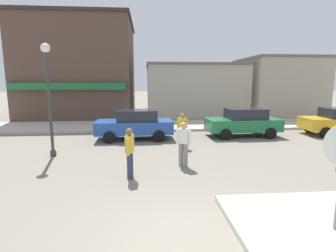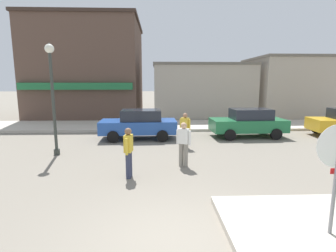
# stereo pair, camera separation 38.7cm
# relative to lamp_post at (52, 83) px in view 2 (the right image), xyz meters

# --- Properties ---
(ground_plane) EXTENTS (160.00, 160.00, 0.00)m
(ground_plane) POSITION_rel_lamp_post_xyz_m (4.55, -6.31, -2.96)
(ground_plane) COLOR gray
(kerb_far) EXTENTS (80.00, 4.00, 0.15)m
(kerb_far) POSITION_rel_lamp_post_xyz_m (4.55, 6.88, -2.88)
(kerb_far) COLOR beige
(kerb_far) RESTS_ON ground
(lamp_post) EXTENTS (0.36, 0.36, 4.54)m
(lamp_post) POSITION_rel_lamp_post_xyz_m (0.00, 0.00, 0.00)
(lamp_post) COLOR #333833
(lamp_post) RESTS_ON ground
(parked_car_nearest) EXTENTS (4.05, 1.98, 1.56)m
(parked_car_nearest) POSITION_rel_lamp_post_xyz_m (3.24, 3.00, -2.15)
(parked_car_nearest) COLOR #234C9E
(parked_car_nearest) RESTS_ON ground
(parked_car_second) EXTENTS (4.06, 1.99, 1.56)m
(parked_car_second) POSITION_rel_lamp_post_xyz_m (9.23, 3.24, -2.15)
(parked_car_second) COLOR #1E6B3D
(parked_car_second) RESTS_ON ground
(pedestrian_crossing_near) EXTENTS (0.50, 0.39, 1.61)m
(pedestrian_crossing_near) POSITION_rel_lamp_post_xyz_m (5.49, 1.02, -2.09)
(pedestrian_crossing_near) COLOR gray
(pedestrian_crossing_near) RESTS_ON ground
(pedestrian_crossing_far) EXTENTS (0.27, 0.56, 1.61)m
(pedestrian_crossing_far) POSITION_rel_lamp_post_xyz_m (3.31, -2.77, -2.09)
(pedestrian_crossing_far) COLOR #2D334C
(pedestrian_crossing_far) RESTS_ON ground
(pedestrian_kerb_side) EXTENTS (0.53, 0.36, 1.61)m
(pedestrian_kerb_side) POSITION_rel_lamp_post_xyz_m (5.15, -1.74, -2.09)
(pedestrian_kerb_side) COLOR gray
(pedestrian_kerb_side) RESTS_ON ground
(building_corner_shop) EXTENTS (8.93, 9.00, 8.12)m
(building_corner_shop) POSITION_rel_lamp_post_xyz_m (-1.71, 13.13, 1.11)
(building_corner_shop) COLOR brown
(building_corner_shop) RESTS_ON ground
(building_storefront_left_near) EXTENTS (8.15, 5.85, 4.47)m
(building_storefront_left_near) POSITION_rel_lamp_post_xyz_m (8.00, 11.83, -0.72)
(building_storefront_left_near) COLOR #9E9384
(building_storefront_left_near) RESTS_ON ground
(building_storefront_left_mid) EXTENTS (6.06, 6.68, 5.05)m
(building_storefront_left_mid) POSITION_rel_lamp_post_xyz_m (15.46, 11.93, -0.43)
(building_storefront_left_mid) COLOR #9E9384
(building_storefront_left_mid) RESTS_ON ground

